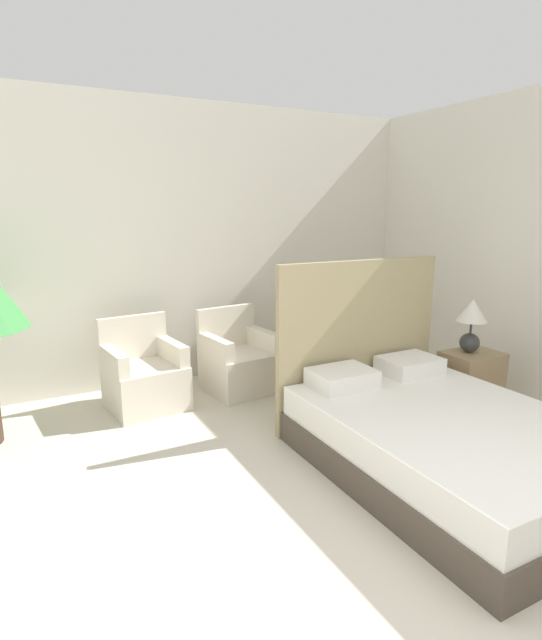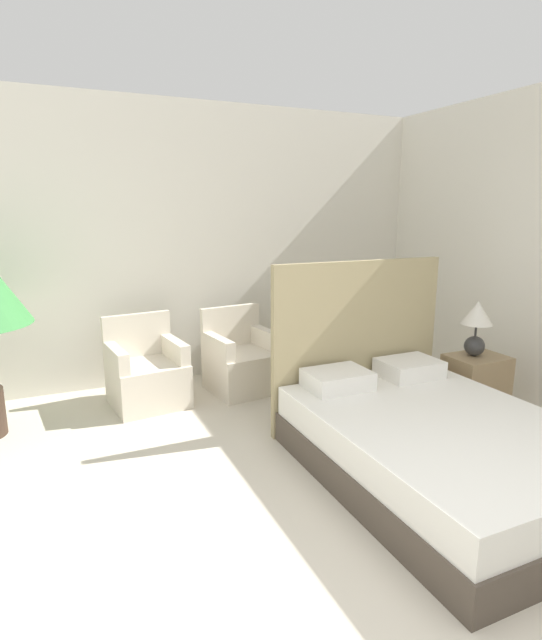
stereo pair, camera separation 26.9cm
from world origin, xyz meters
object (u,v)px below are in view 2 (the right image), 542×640
at_px(armchair_near_window_left, 147,377).
at_px(nightstand, 475,384).
at_px(table_lamp, 477,322).
at_px(armchair_near_window_right, 242,364).
at_px(bed, 432,437).

relative_size(armchair_near_window_left, nightstand, 1.58).
bearing_deg(table_lamp, armchair_near_window_left, 152.91).
distance_m(armchair_near_window_right, table_lamp, 2.26).
bearing_deg(bed, armchair_near_window_left, 126.74).
bearing_deg(nightstand, table_lamp, 128.22).
height_order(nightstand, table_lamp, table_lamp).
bearing_deg(table_lamp, nightstand, -51.78).
relative_size(nightstand, table_lamp, 1.05).
distance_m(bed, armchair_near_window_left, 2.62).
distance_m(armchair_near_window_left, table_lamp, 3.06).
height_order(bed, table_lamp, bed).
bearing_deg(bed, nightstand, 32.05).
distance_m(nightstand, table_lamp, 0.58).
bearing_deg(nightstand, armchair_near_window_left, 152.63).
relative_size(bed, armchair_near_window_left, 2.56).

